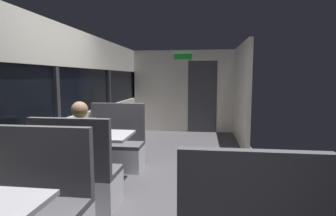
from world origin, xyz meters
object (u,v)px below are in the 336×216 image
at_px(seated_passenger, 80,161).
at_px(bench_mid_window_facing_end, 78,180).
at_px(bench_near_window_facing_entry, 35,215).
at_px(bench_mid_window_facing_entry, 115,149).
at_px(dining_table_mid_window, 99,141).

bearing_deg(seated_passenger, bench_mid_window_facing_end, -90.00).
relative_size(bench_near_window_facing_entry, bench_mid_window_facing_entry, 1.00).
bearing_deg(dining_table_mid_window, bench_mid_window_facing_end, -90.00).
bearing_deg(dining_table_mid_window, bench_mid_window_facing_entry, 90.00).
bearing_deg(seated_passenger, bench_mid_window_facing_entry, 90.00).
distance_m(bench_mid_window_facing_end, seated_passenger, 0.22).
bearing_deg(bench_near_window_facing_entry, bench_mid_window_facing_entry, 90.00).
distance_m(bench_near_window_facing_entry, dining_table_mid_window, 1.57).
bearing_deg(bench_mid_window_facing_entry, bench_near_window_facing_entry, -90.00).
xyz_separation_m(bench_mid_window_facing_end, bench_mid_window_facing_entry, (0.00, 1.40, 0.00)).
height_order(bench_near_window_facing_entry, bench_mid_window_facing_entry, same).
distance_m(dining_table_mid_window, seated_passenger, 0.64).
height_order(bench_near_window_facing_entry, seated_passenger, seated_passenger).
relative_size(bench_mid_window_facing_entry, seated_passenger, 0.87).
bearing_deg(seated_passenger, dining_table_mid_window, 90.00).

